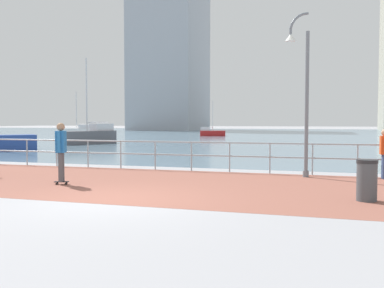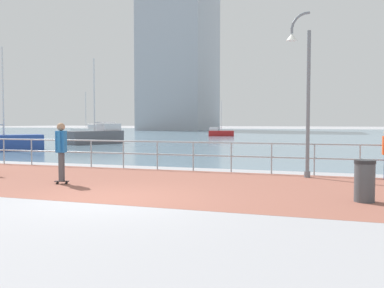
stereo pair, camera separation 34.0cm
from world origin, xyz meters
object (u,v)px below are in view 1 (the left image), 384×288
object	(u,v)px
sailboat_navy	(78,131)
sailboat_yellow	(89,136)
lamppost	(302,87)
bystander	(384,150)
trash_bin	(367,180)
skateboarder	(61,148)
sailboat_teal	(212,133)

from	to	relation	value
sailboat_navy	sailboat_yellow	distance (m)	23.11
lamppost	bystander	bearing A→B (deg)	6.99
trash_bin	sailboat_yellow	size ratio (longest dim) A/B	0.14
skateboarder	sailboat_yellow	size ratio (longest dim) A/B	0.26
lamppost	sailboat_teal	distance (m)	38.79
sailboat_teal	sailboat_yellow	bearing A→B (deg)	-103.21
skateboarder	lamppost	bearing A→B (deg)	29.88
trash_bin	sailboat_navy	distance (m)	50.42
sailboat_navy	sailboat_teal	size ratio (longest dim) A/B	1.32
trash_bin	sailboat_teal	xyz separation A→B (m)	(-13.94, 40.57, -0.06)
lamppost	bystander	distance (m)	3.20
lamppost	sailboat_teal	world-z (taller)	lamppost
sailboat_navy	sailboat_yellow	xyz separation A→B (m)	(12.88, -19.18, 0.11)
lamppost	sailboat_navy	xyz separation A→B (m)	(-30.00, 35.40, -2.35)
trash_bin	sailboat_navy	world-z (taller)	sailboat_navy
trash_bin	skateboarder	bearing A→B (deg)	178.47
skateboarder	trash_bin	xyz separation A→B (m)	(8.00, -0.21, -0.58)
trash_bin	sailboat_yellow	xyz separation A→B (m)	(-18.74, 20.09, 0.18)
lamppost	sailboat_yellow	xyz separation A→B (m)	(-17.12, 16.21, -2.24)
bystander	sailboat_teal	bearing A→B (deg)	112.13
skateboarder	bystander	distance (m)	9.71
skateboarder	bystander	world-z (taller)	skateboarder
skateboarder	sailboat_yellow	bearing A→B (deg)	118.41
skateboarder	sailboat_teal	bearing A→B (deg)	98.38
sailboat_teal	skateboarder	bearing A→B (deg)	-81.62
trash_bin	bystander	bearing A→B (deg)	78.32
trash_bin	sailboat_teal	size ratio (longest dim) A/B	0.22
lamppost	sailboat_yellow	world-z (taller)	sailboat_yellow
trash_bin	sailboat_navy	bearing A→B (deg)	128.84
skateboarder	sailboat_navy	xyz separation A→B (m)	(-23.63, 39.06, -0.51)
bystander	sailboat_teal	xyz separation A→B (m)	(-14.80, 36.39, -0.49)
skateboarder	bystander	bearing A→B (deg)	24.12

